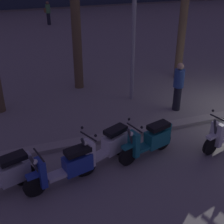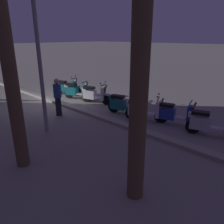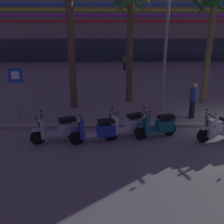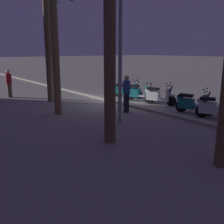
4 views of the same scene
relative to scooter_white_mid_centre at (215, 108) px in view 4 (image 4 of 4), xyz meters
name	(u,v)px [view 4 (image 4 of 4)]	position (x,y,z in m)	size (l,w,h in m)	color
ground_plane	(113,103)	(5.22, 1.14, -0.47)	(200.00, 200.00, 0.00)	gray
curb_strip	(115,101)	(5.22, 1.01, -0.41)	(60.00, 0.36, 0.12)	gray
scooter_white_mid_centre	(215,108)	(0.00, 0.00, 0.00)	(1.67, 0.91, 1.17)	black
scooter_teal_lead_nearest	(192,103)	(1.14, -0.08, -0.01)	(1.68, 0.75, 1.17)	black
scooter_white_second_in_line	(158,96)	(3.39, -0.36, -0.01)	(1.71, 0.76, 1.17)	black
scooter_teal_far_back	(138,93)	(4.70, -0.20, 0.00)	(1.72, 0.79, 1.04)	black
scooter_teal_last_in_row	(126,90)	(5.94, -0.42, -0.02)	(1.70, 0.86, 1.17)	black
palm_tree_mid_walkway	(53,9)	(4.67, 4.62, 3.86)	(2.40, 2.44, 5.68)	olive
palm_tree_far_corner	(46,4)	(7.67, 3.57, 4.53)	(2.17, 2.16, 6.54)	brown
pedestrian_window_shopping	(126,93)	(3.13, 2.01, 0.41)	(0.34, 0.34, 1.66)	black
pedestrian_strolling_near_curb	(9,83)	(10.26, 4.97, 0.39)	(0.34, 0.34, 1.62)	brown
street_lamp	(121,9)	(2.01, 3.31, 3.69)	(0.36, 0.36, 6.84)	#939399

